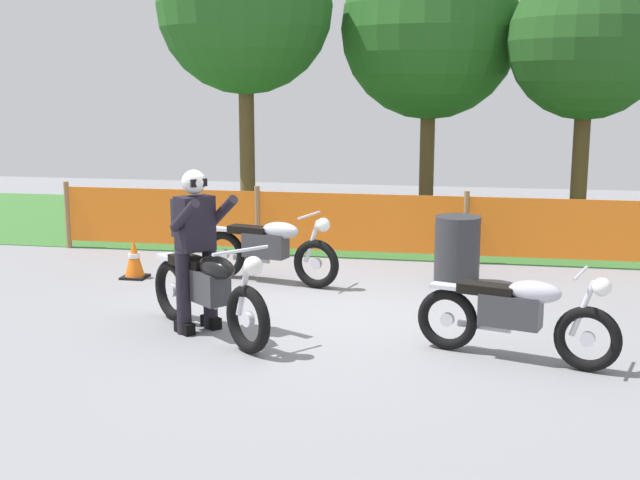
# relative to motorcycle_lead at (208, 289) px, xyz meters

# --- Properties ---
(ground) EXTENTS (24.00, 24.00, 0.02)m
(ground) POSITION_rel_motorcycle_lead_xyz_m (0.99, 0.98, -0.50)
(ground) COLOR gray
(grass_verge) EXTENTS (24.00, 5.71, 0.01)m
(grass_verge) POSITION_rel_motorcycle_lead_xyz_m (0.99, 6.82, -0.48)
(grass_verge) COLOR #386B2D
(grass_verge) RESTS_ON ground
(barrier_fence) EXTENTS (9.31, 0.08, 1.05)m
(barrier_fence) POSITION_rel_motorcycle_lead_xyz_m (0.99, 3.97, 0.06)
(barrier_fence) COLOR olive
(barrier_fence) RESTS_ON ground
(tree_leftmost) EXTENTS (3.17, 3.17, 5.51)m
(tree_leftmost) POSITION_rel_motorcycle_lead_xyz_m (-1.52, 6.90, 3.42)
(tree_leftmost) COLOR brown
(tree_leftmost) RESTS_ON ground
(tree_near_left) EXTENTS (3.34, 3.34, 5.21)m
(tree_near_left) POSITION_rel_motorcycle_lead_xyz_m (1.71, 8.11, 3.05)
(tree_near_left) COLOR brown
(tree_near_left) RESTS_ON ground
(tree_near_right) EXTENTS (2.65, 2.65, 4.58)m
(tree_near_right) POSITION_rel_motorcycle_lead_xyz_m (4.41, 7.01, 2.75)
(tree_near_right) COLOR brown
(tree_near_right) RESTS_ON ground
(motorcycle_lead) EXTENTS (1.70, 1.45, 1.00)m
(motorcycle_lead) POSITION_rel_motorcycle_lead_xyz_m (0.00, 0.00, 0.00)
(motorcycle_lead) COLOR black
(motorcycle_lead) RESTS_ON ground
(motorcycle_trailing) EXTENTS (1.95, 0.76, 0.94)m
(motorcycle_trailing) POSITION_rel_motorcycle_lead_xyz_m (0.05, 2.32, -0.03)
(motorcycle_trailing) COLOR black
(motorcycle_trailing) RESTS_ON ground
(motorcycle_third) EXTENTS (1.86, 0.77, 0.91)m
(motorcycle_third) POSITION_rel_motorcycle_lead_xyz_m (3.05, -0.19, -0.05)
(motorcycle_third) COLOR black
(motorcycle_third) RESTS_ON ground
(rider_lead) EXTENTS (0.78, 0.75, 1.69)m
(rider_lead) POSITION_rel_motorcycle_lead_xyz_m (-0.18, 0.15, 0.47)
(rider_lead) COLOR black
(rider_lead) RESTS_ON ground
(traffic_cone) EXTENTS (0.32, 0.32, 0.53)m
(traffic_cone) POSITION_rel_motorcycle_lead_xyz_m (-1.78, 2.23, -0.23)
(traffic_cone) COLOR black
(traffic_cone) RESTS_ON ground
(spare_drum) EXTENTS (0.58, 0.58, 0.88)m
(spare_drum) POSITION_rel_motorcycle_lead_xyz_m (2.44, 2.72, -0.05)
(spare_drum) COLOR #2D2D33
(spare_drum) RESTS_ON ground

